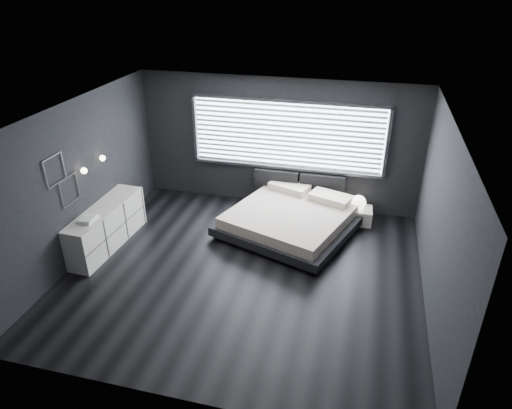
# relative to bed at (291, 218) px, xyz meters

# --- Properties ---
(room) EXTENTS (6.04, 6.00, 2.80)m
(room) POSITION_rel_bed_xyz_m (-0.53, -1.59, 1.12)
(room) COLOR black
(room) RESTS_ON ground
(window) EXTENTS (4.14, 0.09, 1.52)m
(window) POSITION_rel_bed_xyz_m (-0.33, 1.10, 1.33)
(window) COLOR white
(window) RESTS_ON ground
(headboard) EXTENTS (1.96, 0.16, 0.52)m
(headboard) POSITION_rel_bed_xyz_m (-0.01, 1.05, 0.29)
(headboard) COLOR black
(headboard) RESTS_ON ground
(sconce_near) EXTENTS (0.18, 0.11, 0.11)m
(sconce_near) POSITION_rel_bed_xyz_m (-3.41, -1.54, 1.32)
(sconce_near) COLOR silver
(sconce_near) RESTS_ON ground
(sconce_far) EXTENTS (0.18, 0.11, 0.11)m
(sconce_far) POSITION_rel_bed_xyz_m (-3.41, -0.94, 1.32)
(sconce_far) COLOR silver
(sconce_far) RESTS_ON ground
(wall_art_upper) EXTENTS (0.01, 0.48, 0.48)m
(wall_art_upper) POSITION_rel_bed_xyz_m (-3.50, -2.14, 1.57)
(wall_art_upper) COLOR #47474C
(wall_art_upper) RESTS_ON ground
(wall_art_lower) EXTENTS (0.01, 0.48, 0.48)m
(wall_art_lower) POSITION_rel_bed_xyz_m (-3.50, -1.89, 1.10)
(wall_art_lower) COLOR #47474C
(wall_art_lower) RESTS_ON ground
(bed) EXTENTS (2.96, 2.89, 0.61)m
(bed) POSITION_rel_bed_xyz_m (0.00, 0.00, 0.00)
(bed) COLOR black
(bed) RESTS_ON ground
(nightstand) EXTENTS (0.57, 0.48, 0.32)m
(nightstand) POSITION_rel_bed_xyz_m (1.30, 0.68, -0.12)
(nightstand) COLOR silver
(nightstand) RESTS_ON ground
(orb_lamp) EXTENTS (0.30, 0.30, 0.30)m
(orb_lamp) POSITION_rel_bed_xyz_m (1.28, 0.65, 0.19)
(orb_lamp) COLOR white
(orb_lamp) RESTS_ON nightstand
(dresser) EXTENTS (0.66, 2.03, 0.80)m
(dresser) POSITION_rel_bed_xyz_m (-3.30, -1.37, 0.12)
(dresser) COLOR silver
(dresser) RESTS_ON ground
(book_stack) EXTENTS (0.27, 0.35, 0.07)m
(book_stack) POSITION_rel_bed_xyz_m (-3.27, -1.87, 0.55)
(book_stack) COLOR silver
(book_stack) RESTS_ON dresser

